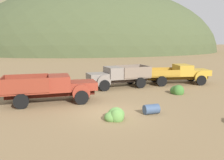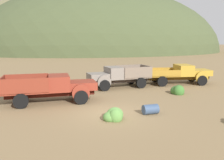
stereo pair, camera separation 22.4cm
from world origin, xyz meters
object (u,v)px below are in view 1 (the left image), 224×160
truck_mustard (182,74)px  oil_drum_foreground (151,109)px  truck_rust_red (57,88)px  truck_primer_gray (115,77)px

truck_mustard → oil_drum_foreground: bearing=-122.2°
truck_rust_red → truck_mustard: bearing=17.5°
truck_mustard → oil_drum_foreground: 10.90m
truck_rust_red → truck_mustard: 12.87m
oil_drum_foreground → truck_mustard: bearing=50.3°
oil_drum_foreground → truck_primer_gray: bearing=89.9°
truck_rust_red → truck_primer_gray: same height
truck_mustard → oil_drum_foreground: truck_mustard is taller
truck_mustard → truck_primer_gray: bearing=-170.9°
truck_rust_red → truck_primer_gray: bearing=35.5°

